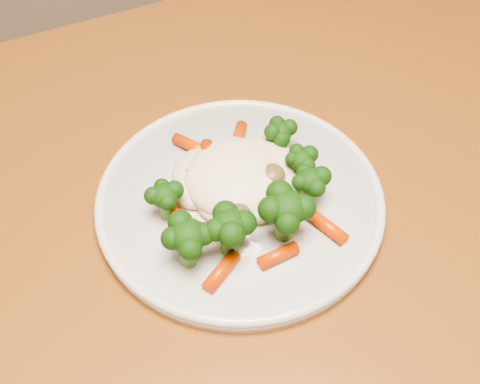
{
  "coord_description": "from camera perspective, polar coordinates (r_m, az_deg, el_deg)",
  "views": [
    {
      "loc": [
        -0.2,
        -0.19,
        1.2
      ],
      "look_at": [
        -0.1,
        0.16,
        0.77
      ],
      "focal_mm": 45.0,
      "sensor_mm": 36.0,
      "label": 1
    }
  ],
  "objects": [
    {
      "name": "meal",
      "position": [
        0.54,
        0.21,
        0.15
      ],
      "size": [
        0.17,
        0.19,
        0.05
      ],
      "color": "#FAECC8",
      "rests_on": "plate"
    },
    {
      "name": "plate",
      "position": [
        0.57,
        0.0,
        -0.89
      ],
      "size": [
        0.27,
        0.27,
        0.01
      ],
      "primitive_type": "cylinder",
      "color": "silver",
      "rests_on": "dining_table"
    },
    {
      "name": "dining_table",
      "position": [
        0.65,
        -6.75,
        -9.87
      ],
      "size": [
        1.19,
        0.9,
        0.75
      ],
      "rotation": [
        0.0,
        0.0,
        0.17
      ],
      "color": "brown",
      "rests_on": "ground"
    }
  ]
}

